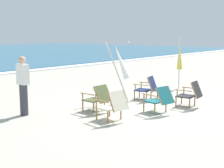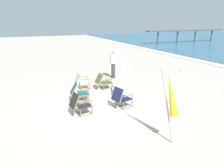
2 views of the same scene
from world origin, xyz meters
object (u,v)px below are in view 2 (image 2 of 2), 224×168
beach_chair_front_left (121,97)px  umbrella_furled_white (124,69)px  beach_chair_far_center (79,103)px  umbrella_furled_yellow (171,95)px  beach_chair_front_right (81,80)px  beach_chair_back_right (79,91)px  beach_chair_mid_center (103,81)px  person_near_chairs (113,64)px

beach_chair_front_left → umbrella_furled_white: umbrella_furled_white is taller
beach_chair_front_left → beach_chair_far_center: bearing=-91.0°
umbrella_furled_yellow → umbrella_furled_white: size_ratio=1.04×
beach_chair_far_center → umbrella_furled_yellow: bearing=35.0°
beach_chair_front_right → umbrella_furled_yellow: bearing=10.7°
beach_chair_front_right → umbrella_furled_white: (1.97, 1.33, 0.87)m
beach_chair_front_left → umbrella_furled_yellow: size_ratio=0.39×
beach_chair_far_center → beach_chair_back_right: 1.32m
beach_chair_front_right → umbrella_furled_white: 2.53m
beach_chair_front_left → beach_chair_mid_center: bearing=176.4°
beach_chair_far_center → beach_chair_front_right: beach_chair_far_center is taller
beach_chair_back_right → umbrella_furled_white: size_ratio=0.43×
beach_chair_far_center → beach_chair_mid_center: (-2.28, 1.77, -0.01)m
beach_chair_front_left → beach_chair_mid_center: beach_chair_front_left is taller
beach_chair_back_right → umbrella_furled_white: (0.51, 1.82, 0.88)m
beach_chair_mid_center → beach_chair_far_center: bearing=-37.8°
beach_chair_mid_center → person_near_chairs: (-1.62, 1.27, 0.42)m
beach_chair_front_right → beach_chair_back_right: bearing=-18.7°
beach_chair_front_left → beach_chair_mid_center: size_ratio=1.04×
beach_chair_far_center → beach_chair_front_left: beach_chair_front_left is taller
beach_chair_front_left → person_near_chairs: person_near_chairs is taller
beach_chair_mid_center → beach_chair_back_right: (0.99, -1.45, -0.00)m
beach_chair_mid_center → beach_chair_back_right: 1.76m
beach_chair_front_left → beach_chair_back_right: (-1.31, -1.30, -0.01)m
beach_chair_front_left → beach_chair_back_right: 1.85m
beach_chair_far_center → beach_chair_front_right: (-2.73, 0.81, -0.00)m
umbrella_furled_yellow → person_near_chairs: size_ratio=1.27×
beach_chair_front_left → person_near_chairs: 4.19m
beach_chair_far_center → umbrella_furled_white: 2.43m
beach_chair_front_right → umbrella_furled_yellow: 5.48m
beach_chair_mid_center → umbrella_furled_yellow: size_ratio=0.38×
beach_chair_far_center → person_near_chairs: 4.96m
beach_chair_far_center → umbrella_furled_white: (-0.77, 2.14, 0.87)m
beach_chair_back_right → umbrella_furled_yellow: umbrella_furled_yellow is taller
beach_chair_front_left → umbrella_furled_white: 1.29m
umbrella_furled_yellow → person_near_chairs: 6.61m
beach_chair_mid_center → person_near_chairs: person_near_chairs is taller
beach_chair_back_right → beach_chair_front_left: bearing=44.9°
beach_chair_far_center → beach_chair_front_right: bearing=163.6°
beach_chair_front_left → person_near_chairs: size_ratio=0.50×
beach_chair_mid_center → umbrella_furled_yellow: umbrella_furled_yellow is taller
umbrella_furled_white → beach_chair_mid_center: bearing=-166.1°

